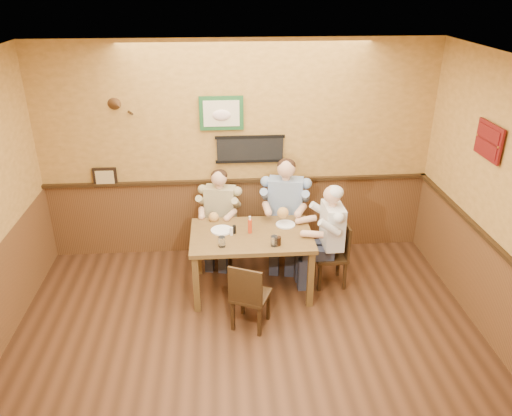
{
  "coord_description": "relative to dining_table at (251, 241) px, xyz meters",
  "views": [
    {
      "loc": [
        -0.23,
        -3.56,
        3.47
      ],
      "look_at": [
        0.15,
        1.45,
        1.1
      ],
      "focal_mm": 35.0,
      "sensor_mm": 36.0,
      "label": 1
    }
  ],
  "objects": [
    {
      "name": "chair_near_side",
      "position": [
        -0.05,
        -0.69,
        -0.26
      ],
      "size": [
        0.48,
        0.48,
        0.8
      ],
      "primitive_type": null,
      "rotation": [
        0.0,
        0.0,
        2.73
      ],
      "color": "#31210F",
      "rests_on": "ground"
    },
    {
      "name": "diner_blue_polo",
      "position": [
        0.48,
        0.66,
        -0.02
      ],
      "size": [
        0.69,
        0.69,
        1.27
      ],
      "primitive_type": null,
      "rotation": [
        0.0,
        0.0,
        -0.2
      ],
      "color": "#7890B4",
      "rests_on": "ground"
    },
    {
      "name": "pepper_shaker",
      "position": [
        -0.19,
        0.03,
        0.14
      ],
      "size": [
        0.05,
        0.05,
        0.1
      ],
      "primitive_type": "cylinder",
      "rotation": [
        0.0,
        0.0,
        0.36
      ],
      "color": "black",
      "rests_on": "dining_table"
    },
    {
      "name": "cola_tumbler",
      "position": [
        0.27,
        -0.28,
        0.14
      ],
      "size": [
        0.09,
        0.09,
        0.1
      ],
      "primitive_type": "cylinder",
      "rotation": [
        0.0,
        0.0,
        -0.24
      ],
      "color": "black",
      "rests_on": "dining_table"
    },
    {
      "name": "dining_table",
      "position": [
        0.0,
        0.0,
        0.0
      ],
      "size": [
        1.4,
        0.9,
        0.75
      ],
      "color": "brown",
      "rests_on": "ground"
    },
    {
      "name": "chair_right_end",
      "position": [
        0.95,
        0.05,
        -0.25
      ],
      "size": [
        0.39,
        0.39,
        0.81
      ],
      "primitive_type": null,
      "rotation": [
        0.0,
        0.0,
        -1.54
      ],
      "color": "#31210F",
      "rests_on": "ground"
    },
    {
      "name": "plate_far_right",
      "position": [
        0.42,
        0.19,
        0.1
      ],
      "size": [
        0.28,
        0.28,
        0.02
      ],
      "primitive_type": "cylinder",
      "rotation": [
        0.0,
        0.0,
        -0.24
      ],
      "color": "white",
      "rests_on": "dining_table"
    },
    {
      "name": "salt_shaker",
      "position": [
        -0.23,
        -0.01,
        0.14
      ],
      "size": [
        0.05,
        0.05,
        0.1
      ],
      "primitive_type": "cylinder",
      "rotation": [
        0.0,
        0.0,
        -0.32
      ],
      "color": "white",
      "rests_on": "dining_table"
    },
    {
      "name": "chair_back_right",
      "position": [
        0.48,
        0.66,
        -0.21
      ],
      "size": [
        0.48,
        0.48,
        0.89
      ],
      "primitive_type": null,
      "rotation": [
        0.0,
        0.0,
        -0.2
      ],
      "color": "#31210F",
      "rests_on": "ground"
    },
    {
      "name": "plate_far_left",
      "position": [
        -0.34,
        0.1,
        0.1
      ],
      "size": [
        0.33,
        0.33,
        0.02
      ],
      "primitive_type": "cylinder",
      "rotation": [
        0.0,
        0.0,
        -0.37
      ],
      "color": "white",
      "rests_on": "dining_table"
    },
    {
      "name": "chair_back_left",
      "position": [
        -0.35,
        0.76,
        -0.26
      ],
      "size": [
        0.44,
        0.44,
        0.79
      ],
      "primitive_type": null,
      "rotation": [
        0.0,
        0.0,
        -0.22
      ],
      "color": "#31210F",
      "rests_on": "ground"
    },
    {
      "name": "diner_tan_shirt",
      "position": [
        -0.35,
        0.76,
        -0.09
      ],
      "size": [
        0.62,
        0.62,
        1.13
      ],
      "primitive_type": null,
      "rotation": [
        0.0,
        0.0,
        -0.22
      ],
      "color": "#C2B685",
      "rests_on": "ground"
    },
    {
      "name": "room",
      "position": [
        0.03,
        -1.33,
        1.03
      ],
      "size": [
        5.02,
        5.03,
        2.81
      ],
      "color": "#351E0F",
      "rests_on": "ground"
    },
    {
      "name": "water_glass_mid",
      "position": [
        0.23,
        -0.3,
        0.15
      ],
      "size": [
        0.09,
        0.09,
        0.12
      ],
      "primitive_type": "cylinder",
      "rotation": [
        0.0,
        0.0,
        0.16
      ],
      "color": "white",
      "rests_on": "dining_table"
    },
    {
      "name": "hot_sauce_bottle",
      "position": [
        -0.01,
        0.03,
        0.19
      ],
      "size": [
        0.06,
        0.06,
        0.19
      ],
      "primitive_type": "cylinder",
      "rotation": [
        0.0,
        0.0,
        0.38
      ],
      "color": "red",
      "rests_on": "dining_table"
    },
    {
      "name": "diner_white_elder",
      "position": [
        0.95,
        0.05,
        -0.08
      ],
      "size": [
        0.55,
        0.55,
        1.16
      ],
      "primitive_type": null,
      "rotation": [
        0.0,
        0.0,
        -1.54
      ],
      "color": "silver",
      "rests_on": "ground"
    },
    {
      "name": "water_glass_left",
      "position": [
        -0.34,
        -0.27,
        0.15
      ],
      "size": [
        0.1,
        0.1,
        0.12
      ],
      "primitive_type": "cylinder",
      "rotation": [
        0.0,
        0.0,
        0.34
      ],
      "color": "silver",
      "rests_on": "dining_table"
    }
  ]
}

